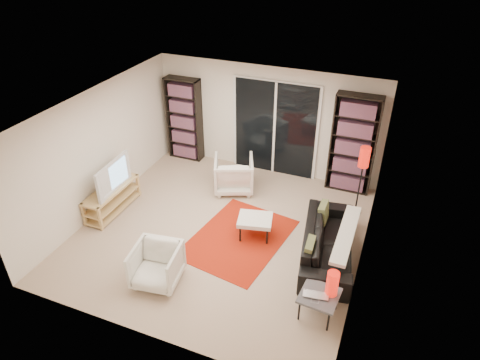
% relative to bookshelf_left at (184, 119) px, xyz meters
% --- Properties ---
extents(floor, '(5.00, 5.00, 0.00)m').
position_rel_bookshelf_left_xyz_m(floor, '(1.95, -2.33, -0.98)').
color(floor, '#C9AC91').
rests_on(floor, ground).
extents(wall_back, '(5.00, 0.02, 2.40)m').
position_rel_bookshelf_left_xyz_m(wall_back, '(1.95, 0.17, 0.22)').
color(wall_back, white).
rests_on(wall_back, ground).
extents(wall_front, '(5.00, 0.02, 2.40)m').
position_rel_bookshelf_left_xyz_m(wall_front, '(1.95, -4.83, 0.22)').
color(wall_front, white).
rests_on(wall_front, ground).
extents(wall_left, '(0.02, 5.00, 2.40)m').
position_rel_bookshelf_left_xyz_m(wall_left, '(-0.55, -2.33, 0.22)').
color(wall_left, white).
rests_on(wall_left, ground).
extents(wall_right, '(0.02, 5.00, 2.40)m').
position_rel_bookshelf_left_xyz_m(wall_right, '(4.45, -2.33, 0.22)').
color(wall_right, white).
rests_on(wall_right, ground).
extents(ceiling, '(5.00, 5.00, 0.02)m').
position_rel_bookshelf_left_xyz_m(ceiling, '(1.95, -2.33, 1.42)').
color(ceiling, white).
rests_on(ceiling, wall_back).
extents(sliding_door, '(1.92, 0.08, 2.16)m').
position_rel_bookshelf_left_xyz_m(sliding_door, '(2.15, 0.13, 0.07)').
color(sliding_door, white).
rests_on(sliding_door, ground).
extents(bookshelf_left, '(0.80, 0.30, 1.95)m').
position_rel_bookshelf_left_xyz_m(bookshelf_left, '(0.00, 0.00, 0.00)').
color(bookshelf_left, black).
rests_on(bookshelf_left, ground).
extents(bookshelf_right, '(0.90, 0.30, 2.10)m').
position_rel_bookshelf_left_xyz_m(bookshelf_right, '(3.85, -0.00, 0.07)').
color(bookshelf_right, black).
rests_on(bookshelf_right, ground).
extents(tv_stand, '(0.42, 1.32, 0.50)m').
position_rel_bookshelf_left_xyz_m(tv_stand, '(-0.31, -2.51, -0.71)').
color(tv_stand, tan).
rests_on(tv_stand, floor).
extents(tv, '(0.20, 1.06, 0.61)m').
position_rel_bookshelf_left_xyz_m(tv, '(-0.29, -2.51, -0.17)').
color(tv, black).
rests_on(tv, tv_stand).
extents(rug, '(1.80, 2.24, 0.01)m').
position_rel_bookshelf_left_xyz_m(rug, '(2.33, -2.41, -0.97)').
color(rug, '#A71E0B').
rests_on(rug, floor).
extents(sofa, '(1.12, 2.18, 0.61)m').
position_rel_bookshelf_left_xyz_m(sofa, '(3.90, -2.28, -0.67)').
color(sofa, black).
rests_on(sofa, floor).
extents(armchair_back, '(1.04, 1.06, 0.74)m').
position_rel_bookshelf_left_xyz_m(armchair_back, '(1.61, -0.92, -0.60)').
color(armchair_back, silver).
rests_on(armchair_back, floor).
extents(armchair_front, '(0.81, 0.83, 0.66)m').
position_rel_bookshelf_left_xyz_m(armchair_front, '(1.53, -3.87, -0.64)').
color(armchair_front, silver).
rests_on(armchair_front, floor).
extents(ottoman, '(0.70, 0.62, 0.40)m').
position_rel_bookshelf_left_xyz_m(ottoman, '(2.57, -2.23, -0.63)').
color(ottoman, silver).
rests_on(ottoman, floor).
extents(side_table, '(0.58, 0.58, 0.40)m').
position_rel_bookshelf_left_xyz_m(side_table, '(4.04, -3.59, -0.62)').
color(side_table, '#4D4D52').
rests_on(side_table, floor).
extents(laptop, '(0.39, 0.28, 0.03)m').
position_rel_bookshelf_left_xyz_m(laptop, '(4.00, -3.68, -0.56)').
color(laptop, silver).
rests_on(laptop, side_table).
extents(table_lamp, '(0.17, 0.17, 0.39)m').
position_rel_bookshelf_left_xyz_m(table_lamp, '(4.19, -3.50, -0.38)').
color(table_lamp, red).
rests_on(table_lamp, side_table).
extents(floor_lamp, '(0.22, 0.22, 1.44)m').
position_rel_bookshelf_left_xyz_m(floor_lamp, '(4.16, -0.81, 0.13)').
color(floor_lamp, black).
rests_on(floor_lamp, floor).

